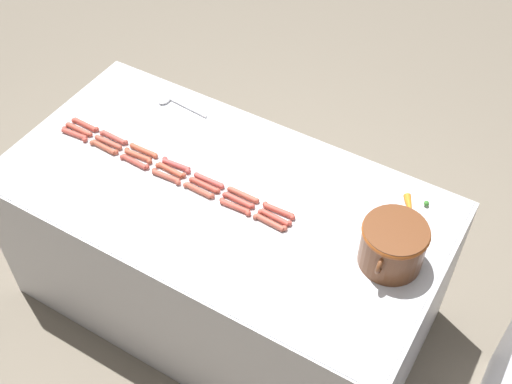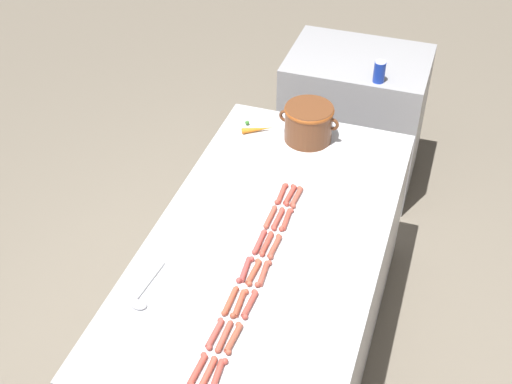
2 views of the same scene
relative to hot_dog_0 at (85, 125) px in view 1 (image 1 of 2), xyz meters
The scene contains 26 objects.
ground_plane 1.14m from the hot_dog_0, 88.22° to the left, with size 20.00×20.00×0.00m, color #756B5B.
griddle_counter 0.88m from the hot_dog_0, 88.22° to the left, with size 1.00×1.93×0.84m.
hot_dog_0 is the anchor object (origin of this frame).
hot_dog_1 0.17m from the hot_dog_0, 89.91° to the left, with size 0.03×0.15×0.02m.
hot_dog_2 0.34m from the hot_dog_0, 90.16° to the left, with size 0.03×0.16×0.02m.
hot_dog_3 0.52m from the hot_dog_0, 90.07° to the left, with size 0.03×0.15×0.02m.
hot_dog_4 0.69m from the hot_dog_0, 89.68° to the left, with size 0.03×0.16×0.02m.
hot_dog_5 0.86m from the hot_dog_0, 90.03° to the left, with size 0.03×0.16×0.02m.
hot_dog_6 1.03m from the hot_dog_0, 90.00° to the left, with size 0.03×0.16×0.02m.
hot_dog_7 0.04m from the hot_dog_0, ahead, with size 0.03×0.16×0.02m.
hot_dog_8 0.17m from the hot_dog_0, 77.39° to the left, with size 0.02×0.16×0.02m.
hot_dog_9 0.34m from the hot_dog_0, 83.61° to the left, with size 0.03×0.15×0.02m.
hot_dog_10 0.52m from the hot_dog_0, 85.85° to the left, with size 0.03×0.15×0.02m.
hot_dog_11 0.69m from the hot_dog_0, 87.02° to the left, with size 0.03×0.16×0.02m.
hot_dog_12 0.86m from the hot_dog_0, 87.62° to the left, with size 0.03×0.16×0.02m.
hot_dog_13 1.04m from the hot_dog_0, 87.80° to the left, with size 0.03×0.15×0.02m.
hot_dog_14 0.07m from the hot_dog_0, ahead, with size 0.03×0.15×0.02m.
hot_dog_15 0.19m from the hot_dog_0, 66.92° to the left, with size 0.03×0.15×0.02m.
hot_dog_16 0.36m from the hot_dog_0, 77.48° to the left, with size 0.03×0.15×0.02m.
hot_dog_17 0.53m from the hot_dog_0, 81.52° to the left, with size 0.03×0.15×0.02m.
hot_dog_18 0.69m from the hot_dog_0, 83.83° to the left, with size 0.03×0.16×0.02m.
hot_dog_19 0.87m from the hot_dog_0, 85.19° to the left, with size 0.03×0.15×0.02m.
hot_dog_20 1.03m from the hot_dog_0, 85.97° to the left, with size 0.03×0.15×0.02m.
bean_pot 1.52m from the hot_dog_0, 90.17° to the left, with size 0.32×0.26×0.19m.
serving_spoon 0.42m from the hot_dog_0, 143.23° to the left, with size 0.07×0.27×0.02m.
carrot 1.52m from the hot_dog_0, 100.42° to the left, with size 0.17×0.11×0.03m.
Camera 1 is at (1.54, 1.09, 2.90)m, focal length 46.18 mm.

